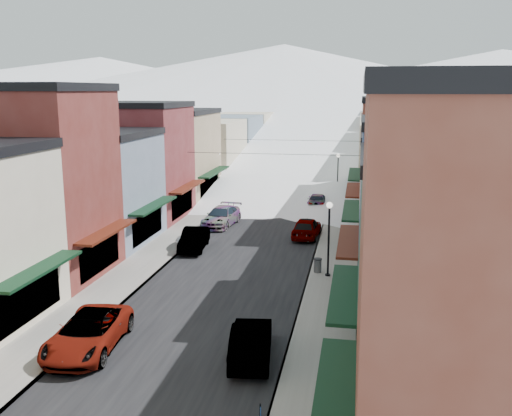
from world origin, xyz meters
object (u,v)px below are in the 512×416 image
at_px(car_green_sedan, 251,341).
at_px(trash_can, 318,265).
at_px(car_white_suv, 88,333).
at_px(streetlamp_near, 329,230).
at_px(car_dark_hatch, 194,239).
at_px(car_silver_sedan, 103,331).

relative_size(car_green_sedan, trash_can, 5.42).
bearing_deg(car_white_suv, streetlamp_near, 45.33).
relative_size(car_white_suv, streetlamp_near, 1.24).
xyz_separation_m(car_white_suv, car_dark_hatch, (0.00, 17.62, -0.03)).
relative_size(car_dark_hatch, car_green_sedan, 0.97).
distance_m(car_silver_sedan, trash_can, 15.66).
relative_size(trash_can, streetlamp_near, 0.19).
height_order(car_dark_hatch, car_green_sedan, car_green_sedan).
distance_m(car_silver_sedan, streetlamp_near, 15.83).
bearing_deg(car_dark_hatch, car_white_suv, -95.76).
relative_size(car_green_sedan, streetlamp_near, 1.03).
height_order(car_silver_sedan, car_green_sedan, car_green_sedan).
distance_m(car_white_suv, car_silver_sedan, 0.87).
xyz_separation_m(car_green_sedan, trash_can, (2.09, 12.72, -0.21)).
xyz_separation_m(car_silver_sedan, streetlamp_near, (10.16, 11.85, 2.59)).
bearing_deg(car_dark_hatch, trash_can, -29.77).
height_order(trash_can, streetlamp_near, streetlamp_near).
bearing_deg(car_silver_sedan, car_white_suv, -121.54).
distance_m(trash_can, streetlamp_near, 2.79).
bearing_deg(car_silver_sedan, streetlamp_near, 44.15).
distance_m(car_silver_sedan, car_dark_hatch, 16.87).
xyz_separation_m(trash_can, streetlamp_near, (0.71, -0.63, 2.63)).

